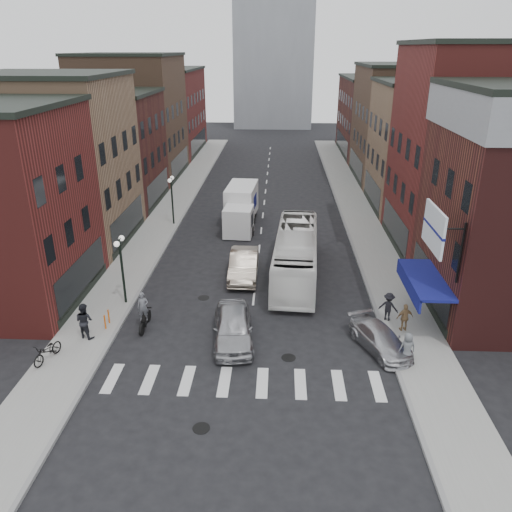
{
  "coord_description": "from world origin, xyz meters",
  "views": [
    {
      "loc": [
        1.38,
        -21.34,
        13.86
      ],
      "look_at": [
        0.08,
        6.2,
        2.28
      ],
      "focal_mm": 35.0,
      "sensor_mm": 36.0,
      "label": 1
    }
  ],
  "objects": [
    {
      "name": "billboard_sign",
      "position": [
        8.59,
        0.5,
        6.13
      ],
      "size": [
        1.52,
        3.0,
        3.7
      ],
      "color": "black",
      "rests_on": "ground"
    },
    {
      "name": "motorcycle_rider",
      "position": [
        -5.61,
        1.4,
        0.99
      ],
      "size": [
        0.63,
        2.08,
        2.12
      ],
      "rotation": [
        0.0,
        0.0,
        0.14
      ],
      "color": "black",
      "rests_on": "ground"
    },
    {
      "name": "sidewalk_left",
      "position": [
        -8.5,
        22.0,
        0.07
      ],
      "size": [
        3.0,
        74.0,
        0.15
      ],
      "primitive_type": "cube",
      "color": "gray",
      "rests_on": "ground"
    },
    {
      "name": "ped_left_solo",
      "position": [
        -8.32,
        0.16,
        1.1
      ],
      "size": [
        1.06,
        0.84,
        1.9
      ],
      "primitive_type": "imported",
      "rotation": [
        0.0,
        0.0,
        2.77
      ],
      "color": "black",
      "rests_on": "sidewalk_left"
    },
    {
      "name": "curb_left",
      "position": [
        -7.0,
        22.0,
        0.0
      ],
      "size": [
        0.2,
        74.0,
        0.16
      ],
      "primitive_type": "cube",
      "color": "gray",
      "rests_on": "ground"
    },
    {
      "name": "bldg_right_far_a",
      "position": [
        14.99,
        35.0,
        6.15
      ],
      "size": [
        10.3,
        12.2,
        12.3
      ],
      "color": "brown",
      "rests_on": "ground"
    },
    {
      "name": "curb_car",
      "position": [
        6.5,
        -0.06,
        0.6
      ],
      "size": [
        3.14,
        4.43,
        1.19
      ],
      "primitive_type": "imported",
      "rotation": [
        0.0,
        0.0,
        0.4
      ],
      "color": "#B5B5BA",
      "rests_on": "ground"
    },
    {
      "name": "streetlamp_near",
      "position": [
        -7.4,
        4.0,
        2.91
      ],
      "size": [
        0.32,
        1.22,
        4.11
      ],
      "color": "black",
      "rests_on": "ground"
    },
    {
      "name": "bldg_right_far_b",
      "position": [
        14.99,
        49.0,
        5.15
      ],
      "size": [
        10.3,
        16.2,
        10.3
      ],
      "color": "#431918",
      "rests_on": "ground"
    },
    {
      "name": "sidewalk_right",
      "position": [
        8.5,
        22.0,
        0.07
      ],
      "size": [
        3.0,
        74.0,
        0.15
      ],
      "primitive_type": "cube",
      "color": "gray",
      "rests_on": "ground"
    },
    {
      "name": "bldg_left_far_b",
      "position": [
        -14.99,
        49.0,
        5.65
      ],
      "size": [
        10.3,
        16.2,
        11.3
      ],
      "color": "maroon",
      "rests_on": "ground"
    },
    {
      "name": "bldg_right_mid_b",
      "position": [
        14.99,
        24.0,
        5.65
      ],
      "size": [
        10.3,
        10.2,
        11.3
      ],
      "color": "#8D6B4E",
      "rests_on": "ground"
    },
    {
      "name": "crosswalk_stripes",
      "position": [
        0.0,
        -3.0,
        0.0
      ],
      "size": [
        12.0,
        2.2,
        0.01
      ],
      "primitive_type": "cube",
      "color": "silver",
      "rests_on": "ground"
    },
    {
      "name": "bldg_left_mid_b",
      "position": [
        -14.99,
        24.0,
        5.15
      ],
      "size": [
        10.3,
        10.2,
        10.3
      ],
      "color": "#431918",
      "rests_on": "ground"
    },
    {
      "name": "streetlamp_far",
      "position": [
        -7.4,
        18.0,
        2.91
      ],
      "size": [
        0.32,
        1.22,
        4.11
      ],
      "color": "black",
      "rests_on": "ground"
    },
    {
      "name": "sedan_left_near",
      "position": [
        -0.8,
        0.37,
        0.83
      ],
      "size": [
        2.48,
        5.05,
        1.66
      ],
      "primitive_type": "imported",
      "rotation": [
        0.0,
        0.0,
        0.11
      ],
      "color": "#ACACB1",
      "rests_on": "ground"
    },
    {
      "name": "ground",
      "position": [
        0.0,
        0.0,
        0.0
      ],
      "size": [
        160.0,
        160.0,
        0.0
      ],
      "primitive_type": "plane",
      "color": "black",
      "rests_on": "ground"
    },
    {
      "name": "curb_right",
      "position": [
        7.0,
        22.0,
        0.0
      ],
      "size": [
        0.2,
        74.0,
        0.16
      ],
      "primitive_type": "cube",
      "color": "gray",
      "rests_on": "ground"
    },
    {
      "name": "bldg_left_far_a",
      "position": [
        -14.99,
        35.0,
        6.65
      ],
      "size": [
        10.3,
        12.2,
        13.3
      ],
      "color": "brown",
      "rests_on": "ground"
    },
    {
      "name": "parked_bicycle",
      "position": [
        -9.37,
        -1.93,
        0.64
      ],
      "size": [
        1.13,
        1.96,
        0.97
      ],
      "primitive_type": "imported",
      "rotation": [
        0.0,
        0.0,
        -0.28
      ],
      "color": "black",
      "rests_on": "sidewalk_left"
    },
    {
      "name": "sedan_left_far",
      "position": [
        -0.8,
        8.13,
        0.84
      ],
      "size": [
        1.82,
        5.09,
        1.67
      ],
      "primitive_type": "imported",
      "rotation": [
        0.0,
        0.0,
        0.01
      ],
      "color": "#B9A996",
      "rests_on": "ground"
    },
    {
      "name": "bldg_left_mid_a",
      "position": [
        -14.99,
        14.0,
        6.15
      ],
      "size": [
        10.3,
        10.2,
        12.3
      ],
      "color": "#8D6B4E",
      "rests_on": "ground"
    },
    {
      "name": "ped_right_c",
      "position": [
        7.49,
        -1.31,
        0.93
      ],
      "size": [
        0.82,
        0.58,
        1.57
      ],
      "primitive_type": "imported",
      "rotation": [
        0.0,
        0.0,
        3.25
      ],
      "color": "slate",
      "rests_on": "sidewalk_right"
    },
    {
      "name": "box_truck",
      "position": [
        -1.74,
        18.1,
        1.59
      ],
      "size": [
        2.61,
        7.54,
        3.22
      ],
      "rotation": [
        0.0,
        0.0,
        -0.07
      ],
      "color": "white",
      "rests_on": "ground"
    },
    {
      "name": "bldg_right_mid_a",
      "position": [
        15.0,
        14.0,
        7.15
      ],
      "size": [
        10.3,
        10.2,
        14.3
      ],
      "color": "maroon",
      "rests_on": "ground"
    },
    {
      "name": "ped_right_b",
      "position": [
        8.04,
        1.6,
        0.91
      ],
      "size": [
        0.96,
        0.62,
        1.52
      ],
      "primitive_type": "imported",
      "rotation": [
        0.0,
        0.0,
        3.35
      ],
      "color": "#95744C",
      "rests_on": "sidewalk_right"
    },
    {
      "name": "ped_right_a",
      "position": [
        7.4,
        2.66,
        0.95
      ],
      "size": [
        1.15,
        0.88,
        1.6
      ],
      "primitive_type": "imported",
      "rotation": [
        0.0,
        0.0,
        2.74
      ],
      "color": "black",
      "rests_on": "sidewalk_right"
    },
    {
      "name": "awning_blue",
      "position": [
        8.93,
        2.5,
        2.63
      ],
      "size": [
        1.8,
        5.0,
        0.78
      ],
      "color": "navy",
      "rests_on": "ground"
    },
    {
      "name": "bike_rack",
      "position": [
        -7.6,
        1.3,
        0.55
      ],
      "size": [
        0.08,
        0.68,
        0.8
      ],
      "color": "#D8590C",
      "rests_on": "sidewalk_left"
    },
    {
      "name": "transit_bus",
      "position": [
        2.56,
        8.41,
        1.53
      ],
      "size": [
        3.28,
        11.13,
        3.06
      ],
      "primitive_type": "imported",
      "rotation": [
        0.0,
        0.0,
        -0.06
      ],
      "color": "white",
      "rests_on": "ground"
    }
  ]
}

